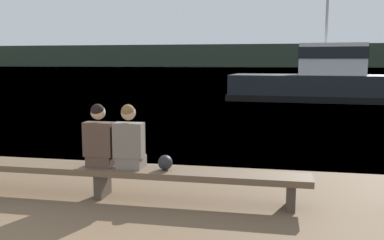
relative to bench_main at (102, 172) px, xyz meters
name	(u,v)px	position (x,y,z in m)	size (l,w,h in m)	color
water_surface	(267,68)	(-0.17, 122.20, -0.38)	(240.00, 240.00, 0.00)	teal
far_shoreline	(269,56)	(-0.17, 149.15, 3.56)	(600.00, 12.00, 7.89)	#2D3D2D
bench_main	(102,172)	(0.00, 0.00, 0.00)	(6.32, 0.50, 0.47)	brown
person_left	(99,139)	(-0.03, 0.00, 0.52)	(0.45, 0.39, 0.99)	#4C382D
person_right	(129,140)	(0.45, 0.00, 0.52)	(0.45, 0.39, 0.99)	#70665B
shopping_bag	(165,162)	(1.00, 0.02, 0.20)	(0.22, 0.24, 0.22)	#232328
tugboat_red	(323,83)	(5.08, 17.68, 0.57)	(9.96, 4.21, 6.14)	black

